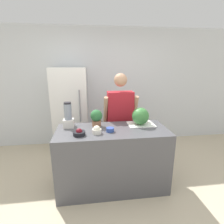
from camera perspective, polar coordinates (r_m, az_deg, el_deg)
The scene contains 12 objects.
ground_plane at distance 2.71m, azimuth 1.17°, elevation -27.08°, with size 14.00×14.00×0.00m, color beige.
wall_back at distance 4.04m, azimuth -3.02°, elevation 7.92°, with size 8.00×0.06×2.60m.
counter_island at distance 2.71m, azimuth 0.10°, elevation -14.87°, with size 1.60×0.69×0.92m.
refrigerator at distance 3.76m, azimuth -13.22°, elevation 0.43°, with size 0.68×0.68×1.76m.
person at distance 3.06m, azimuth 2.64°, elevation -2.99°, with size 0.58×0.27×1.68m.
cutting_board at distance 2.73m, azimuth 9.38°, elevation -3.97°, with size 0.40×0.29×0.01m.
watermelon at distance 2.68m, azimuth 9.27°, elevation -1.32°, with size 0.26×0.26×0.26m.
bowl_cherries at distance 2.34m, azimuth -10.66°, elevation -6.71°, with size 0.16×0.16×0.09m.
bowl_cream at distance 2.36m, azimuth -4.99°, elevation -5.96°, with size 0.13×0.13×0.11m.
bowl_small_blue at distance 2.42m, azimuth -0.64°, elevation -5.78°, with size 0.11×0.11×0.06m.
blender at distance 2.63m, azimuth -14.10°, elevation -1.55°, with size 0.15×0.15×0.38m.
potted_plant at distance 2.61m, azimuth -5.11°, elevation -1.75°, with size 0.18×0.18×0.25m.
Camera 1 is at (-0.30, -1.97, 1.83)m, focal length 28.00 mm.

